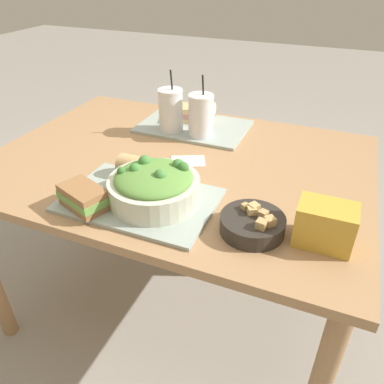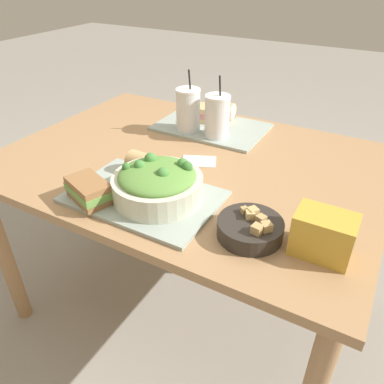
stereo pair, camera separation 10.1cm
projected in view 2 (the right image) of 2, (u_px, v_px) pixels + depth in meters
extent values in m
plane|color=gray|center=(190.00, 300.00, 1.76)|extent=(12.00, 12.00, 0.00)
cube|color=#A37A51|center=(189.00, 163.00, 1.36)|extent=(1.34, 0.98, 0.03)
cylinder|color=#A37A51|center=(4.00, 254.00, 1.50)|extent=(0.06, 0.06, 0.72)
cylinder|color=#A37A51|center=(134.00, 164.00, 2.13)|extent=(0.06, 0.06, 0.72)
cylinder|color=#A37A51|center=(360.00, 230.00, 1.63)|extent=(0.06, 0.06, 0.72)
cube|color=#99A89E|center=(144.00, 197.00, 1.13)|extent=(0.45, 0.30, 0.01)
cube|color=#99A89E|center=(211.00, 127.00, 1.59)|extent=(0.45, 0.30, 0.01)
cylinder|color=beige|center=(158.00, 187.00, 1.10)|extent=(0.27, 0.27, 0.07)
ellipsoid|color=#5B8E3D|center=(157.00, 175.00, 1.08)|extent=(0.23, 0.23, 0.05)
sphere|color=#38702D|center=(126.00, 167.00, 1.09)|extent=(0.03, 0.03, 0.03)
sphere|color=#427F38|center=(140.00, 166.00, 1.08)|extent=(0.04, 0.04, 0.04)
sphere|color=#38702D|center=(187.00, 167.00, 1.08)|extent=(0.03, 0.03, 0.03)
sphere|color=#427F38|center=(151.00, 159.00, 1.12)|extent=(0.04, 0.04, 0.04)
sphere|color=#427F38|center=(163.00, 174.00, 1.04)|extent=(0.04, 0.04, 0.04)
sphere|color=#427F38|center=(183.00, 164.00, 1.09)|extent=(0.04, 0.04, 0.04)
cube|color=beige|center=(145.00, 172.00, 1.08)|extent=(0.05, 0.06, 0.01)
cube|color=beige|center=(168.00, 167.00, 1.10)|extent=(0.06, 0.07, 0.01)
cube|color=beige|center=(146.00, 179.00, 1.05)|extent=(0.05, 0.04, 0.01)
cylinder|color=#2D2823|center=(250.00, 229.00, 0.98)|extent=(0.17, 0.17, 0.05)
cylinder|color=#4C2814|center=(251.00, 223.00, 0.97)|extent=(0.16, 0.16, 0.01)
cube|color=tan|center=(261.00, 220.00, 0.96)|extent=(0.03, 0.03, 0.02)
cube|color=tan|center=(250.00, 215.00, 0.97)|extent=(0.03, 0.03, 0.02)
cube|color=tan|center=(253.00, 212.00, 0.98)|extent=(0.03, 0.03, 0.03)
cube|color=tan|center=(244.00, 211.00, 0.99)|extent=(0.03, 0.03, 0.02)
cube|color=tan|center=(266.00, 227.00, 0.93)|extent=(0.04, 0.04, 0.02)
cube|color=tan|center=(257.00, 230.00, 0.92)|extent=(0.03, 0.03, 0.03)
cube|color=olive|center=(90.00, 197.00, 1.11)|extent=(0.16, 0.13, 0.02)
cube|color=#6B9E47|center=(89.00, 190.00, 1.09)|extent=(0.17, 0.13, 0.02)
cube|color=olive|center=(88.00, 184.00, 1.08)|extent=(0.16, 0.13, 0.02)
cylinder|color=tan|center=(147.00, 165.00, 1.22)|extent=(0.13, 0.08, 0.07)
cylinder|color=beige|center=(163.00, 170.00, 1.19)|extent=(0.01, 0.07, 0.07)
cube|color=tan|center=(213.00, 118.00, 1.62)|extent=(0.17, 0.14, 0.02)
cube|color=#C1706B|center=(213.00, 114.00, 1.61)|extent=(0.18, 0.14, 0.02)
cube|color=tan|center=(213.00, 109.00, 1.60)|extent=(0.17, 0.14, 0.02)
cylinder|color=tan|center=(222.00, 109.00, 1.64)|extent=(0.11, 0.08, 0.07)
cylinder|color=beige|center=(232.00, 112.00, 1.62)|extent=(0.01, 0.07, 0.07)
cylinder|color=silver|center=(188.00, 111.00, 1.50)|extent=(0.10, 0.10, 0.16)
cylinder|color=black|center=(188.00, 113.00, 1.51)|extent=(0.09, 0.09, 0.13)
cylinder|color=white|center=(188.00, 90.00, 1.46)|extent=(0.10, 0.10, 0.01)
cylinder|color=black|center=(190.00, 80.00, 1.43)|extent=(0.01, 0.02, 0.09)
cylinder|color=silver|center=(217.00, 117.00, 1.45)|extent=(0.10, 0.10, 0.16)
cylinder|color=#701E47|center=(217.00, 120.00, 1.46)|extent=(0.09, 0.09, 0.13)
cylinder|color=white|center=(218.00, 97.00, 1.41)|extent=(0.10, 0.10, 0.01)
cylinder|color=black|center=(220.00, 87.00, 1.38)|extent=(0.01, 0.02, 0.09)
cube|color=gold|center=(323.00, 235.00, 0.90)|extent=(0.14, 0.10, 0.11)
cube|color=silver|center=(199.00, 161.00, 1.34)|extent=(0.14, 0.13, 0.00)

